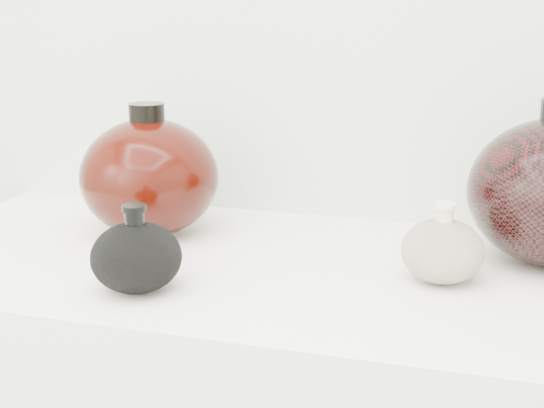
% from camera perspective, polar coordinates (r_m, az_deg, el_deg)
% --- Properties ---
extents(black_gourd_vase, '(0.14, 0.14, 0.11)m').
position_cam_1_polar(black_gourd_vase, '(0.95, -10.18, -3.91)').
color(black_gourd_vase, black).
rests_on(black_gourd_vase, display_counter).
extents(cream_gourd_vase, '(0.12, 0.12, 0.10)m').
position_cam_1_polar(cream_gourd_vase, '(0.99, 12.71, -3.41)').
color(cream_gourd_vase, '#BDB096').
rests_on(cream_gourd_vase, display_counter).
extents(left_round_pot, '(0.25, 0.25, 0.20)m').
position_cam_1_polar(left_round_pot, '(1.16, -9.21, 2.05)').
color(left_round_pot, black).
rests_on(left_round_pot, display_counter).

